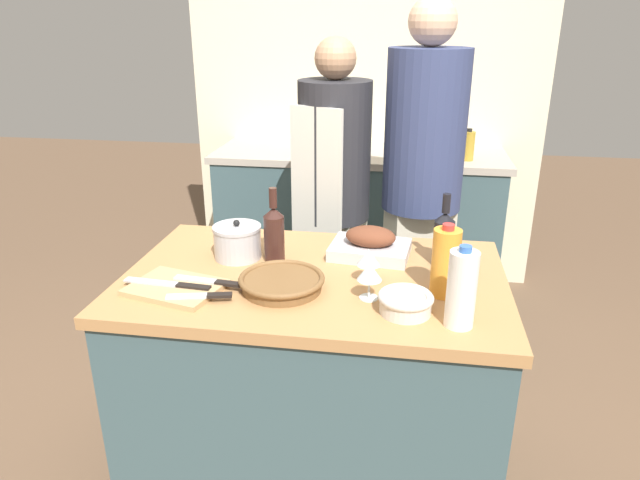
{
  "coord_description": "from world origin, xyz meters",
  "views": [
    {
      "loc": [
        0.3,
        -1.75,
        1.7
      ],
      "look_at": [
        0.0,
        0.12,
        0.95
      ],
      "focal_mm": 32.0,
      "sensor_mm": 36.0,
      "label": 1
    }
  ],
  "objects_px": {
    "cutting_board": "(176,288)",
    "knife_bread": "(210,281)",
    "juice_jug": "(445,262)",
    "knife_paring": "(202,296)",
    "condiment_bottle_tall": "(435,146)",
    "person_cook_aproned": "(334,195)",
    "wine_glass_left": "(368,258)",
    "wine_glass_right": "(370,273)",
    "person_cook_guest": "(422,181)",
    "wine_bottle_dark": "(444,237)",
    "stand_mixer": "(331,126)",
    "stock_pot": "(238,242)",
    "mixing_bowl": "(406,302)",
    "milk_jug": "(462,289)",
    "roasting_pan": "(370,245)",
    "wicker_basket": "(282,282)",
    "wine_bottle_green": "(274,233)",
    "condiment_bottle_short": "(468,146)",
    "condiment_bottle_extra": "(358,138)",
    "knife_chef": "(170,284)"
  },
  "relations": [
    {
      "from": "knife_bread",
      "to": "condiment_bottle_short",
      "type": "distance_m",
      "value": 1.92
    },
    {
      "from": "condiment_bottle_tall",
      "to": "person_cook_guest",
      "type": "height_order",
      "value": "person_cook_guest"
    },
    {
      "from": "milk_jug",
      "to": "knife_bread",
      "type": "xyz_separation_m",
      "value": [
        -0.78,
        0.13,
        -0.09
      ]
    },
    {
      "from": "mixing_bowl",
      "to": "wine_bottle_green",
      "type": "relative_size",
      "value": 0.61
    },
    {
      "from": "juice_jug",
      "to": "roasting_pan",
      "type": "bearing_deg",
      "value": 132.01
    },
    {
      "from": "roasting_pan",
      "to": "condiment_bottle_tall",
      "type": "bearing_deg",
      "value": 79.27
    },
    {
      "from": "cutting_board",
      "to": "condiment_bottle_extra",
      "type": "xyz_separation_m",
      "value": [
        0.41,
        1.8,
        0.14
      ]
    },
    {
      "from": "stock_pot",
      "to": "wine_glass_right",
      "type": "distance_m",
      "value": 0.56
    },
    {
      "from": "stock_pot",
      "to": "milk_jug",
      "type": "xyz_separation_m",
      "value": [
        0.77,
        -0.38,
        0.05
      ]
    },
    {
      "from": "wine_glass_left",
      "to": "knife_chef",
      "type": "distance_m",
      "value": 0.65
    },
    {
      "from": "milk_jug",
      "to": "wicker_basket",
      "type": "bearing_deg",
      "value": 165.28
    },
    {
      "from": "person_cook_guest",
      "to": "wine_glass_right",
      "type": "bearing_deg",
      "value": -119.93
    },
    {
      "from": "stand_mixer",
      "to": "condiment_bottle_short",
      "type": "height_order",
      "value": "stand_mixer"
    },
    {
      "from": "stock_pot",
      "to": "knife_chef",
      "type": "bearing_deg",
      "value": -115.13
    },
    {
      "from": "condiment_bottle_short",
      "to": "person_cook_aproned",
      "type": "height_order",
      "value": "person_cook_aproned"
    },
    {
      "from": "wine_glass_right",
      "to": "roasting_pan",
      "type": "bearing_deg",
      "value": 93.7
    },
    {
      "from": "wine_glass_left",
      "to": "person_cook_aproned",
      "type": "relative_size",
      "value": 0.07
    },
    {
      "from": "knife_paring",
      "to": "person_cook_guest",
      "type": "xyz_separation_m",
      "value": [
        0.68,
        1.11,
        0.09
      ]
    },
    {
      "from": "juice_jug",
      "to": "knife_paring",
      "type": "bearing_deg",
      "value": -167.1
    },
    {
      "from": "roasting_pan",
      "to": "stand_mixer",
      "type": "relative_size",
      "value": 0.97
    },
    {
      "from": "person_cook_aproned",
      "to": "wicker_basket",
      "type": "bearing_deg",
      "value": -69.06
    },
    {
      "from": "stand_mixer",
      "to": "person_cook_aproned",
      "type": "xyz_separation_m",
      "value": [
        0.14,
        -0.89,
        -0.17
      ]
    },
    {
      "from": "wine_glass_left",
      "to": "knife_paring",
      "type": "bearing_deg",
      "value": -155.36
    },
    {
      "from": "wine_bottle_dark",
      "to": "stand_mixer",
      "type": "xyz_separation_m",
      "value": [
        -0.63,
        1.6,
        0.09
      ]
    },
    {
      "from": "cutting_board",
      "to": "person_cook_guest",
      "type": "distance_m",
      "value": 1.31
    },
    {
      "from": "wicker_basket",
      "to": "person_cook_guest",
      "type": "bearing_deg",
      "value": 65.53
    },
    {
      "from": "wine_glass_left",
      "to": "wine_glass_right",
      "type": "relative_size",
      "value": 0.96
    },
    {
      "from": "wine_glass_left",
      "to": "person_cook_aproned",
      "type": "distance_m",
      "value": 0.93
    },
    {
      "from": "knife_bread",
      "to": "person_cook_aproned",
      "type": "relative_size",
      "value": 0.15
    },
    {
      "from": "wine_bottle_green",
      "to": "wine_glass_right",
      "type": "bearing_deg",
      "value": -34.01
    },
    {
      "from": "mixing_bowl",
      "to": "wine_bottle_dark",
      "type": "distance_m",
      "value": 0.41
    },
    {
      "from": "wine_bottle_green",
      "to": "wicker_basket",
      "type": "bearing_deg",
      "value": -71.26
    },
    {
      "from": "condiment_bottle_tall",
      "to": "person_cook_aproned",
      "type": "xyz_separation_m",
      "value": [
        -0.49,
        -0.73,
        -0.1
      ]
    },
    {
      "from": "juice_jug",
      "to": "wine_glass_right",
      "type": "relative_size",
      "value": 1.99
    },
    {
      "from": "wine_glass_right",
      "to": "knife_paring",
      "type": "bearing_deg",
      "value": -168.36
    },
    {
      "from": "wicker_basket",
      "to": "cutting_board",
      "type": "relative_size",
      "value": 0.85
    },
    {
      "from": "stock_pot",
      "to": "wine_glass_right",
      "type": "height_order",
      "value": "stock_pot"
    },
    {
      "from": "condiment_bottle_short",
      "to": "person_cook_guest",
      "type": "xyz_separation_m",
      "value": [
        -0.26,
        -0.67,
        -0.03
      ]
    },
    {
      "from": "wine_glass_left",
      "to": "knife_bread",
      "type": "relative_size",
      "value": 0.48
    },
    {
      "from": "stock_pot",
      "to": "wine_glass_left",
      "type": "relative_size",
      "value": 1.53
    },
    {
      "from": "milk_jug",
      "to": "condiment_bottle_tall",
      "type": "bearing_deg",
      "value": 90.69
    },
    {
      "from": "cutting_board",
      "to": "knife_bread",
      "type": "height_order",
      "value": "knife_bread"
    },
    {
      "from": "wine_glass_right",
      "to": "wine_bottle_green",
      "type": "bearing_deg",
      "value": 145.99
    },
    {
      "from": "cutting_board",
      "to": "person_cook_guest",
      "type": "bearing_deg",
      "value": 53.03
    },
    {
      "from": "stock_pot",
      "to": "wicker_basket",
      "type": "bearing_deg",
      "value": -47.35
    },
    {
      "from": "person_cook_aproned",
      "to": "condiment_bottle_tall",
      "type": "bearing_deg",
      "value": 78.88
    },
    {
      "from": "roasting_pan",
      "to": "milk_jug",
      "type": "height_order",
      "value": "milk_jug"
    },
    {
      "from": "wine_bottle_green",
      "to": "person_cook_aproned",
      "type": "distance_m",
      "value": 0.79
    },
    {
      "from": "condiment_bottle_tall",
      "to": "roasting_pan",
      "type": "bearing_deg",
      "value": -100.73
    },
    {
      "from": "wicker_basket",
      "to": "wine_glass_right",
      "type": "height_order",
      "value": "wine_glass_right"
    }
  ]
}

